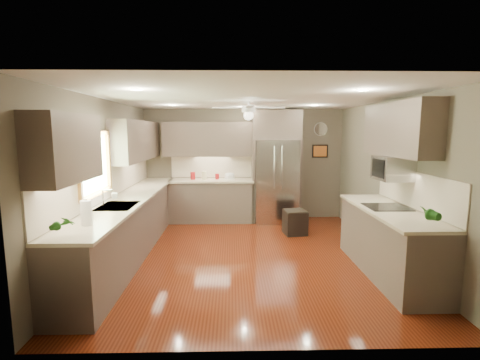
{
  "coord_description": "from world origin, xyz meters",
  "views": [
    {
      "loc": [
        -0.28,
        -5.44,
        2.01
      ],
      "look_at": [
        -0.13,
        0.6,
        1.15
      ],
      "focal_mm": 26.0,
      "sensor_mm": 36.0,
      "label": 1
    }
  ],
  "objects_px": {
    "refrigerator": "(276,168)",
    "canister_c": "(204,175)",
    "microwave": "(392,168)",
    "stool": "(295,222)",
    "canister_d": "(217,177)",
    "soap_bottle": "(115,195)",
    "potted_plant_right": "(429,214)",
    "canister_a": "(193,176)",
    "potted_plant_left": "(63,224)",
    "paper_towel": "(86,213)",
    "bowl": "(230,178)"
  },
  "relations": [
    {
      "from": "canister_a",
      "to": "refrigerator",
      "type": "xyz_separation_m",
      "value": [
        1.84,
        -0.06,
        0.17
      ]
    },
    {
      "from": "bowl",
      "to": "canister_c",
      "type": "bearing_deg",
      "value": -177.22
    },
    {
      "from": "microwave",
      "to": "paper_towel",
      "type": "height_order",
      "value": "microwave"
    },
    {
      "from": "refrigerator",
      "to": "stool",
      "type": "bearing_deg",
      "value": -75.54
    },
    {
      "from": "canister_a",
      "to": "soap_bottle",
      "type": "distance_m",
      "value": 2.55
    },
    {
      "from": "potted_plant_right",
      "to": "refrigerator",
      "type": "relative_size",
      "value": 0.12
    },
    {
      "from": "soap_bottle",
      "to": "potted_plant_left",
      "type": "xyz_separation_m",
      "value": [
        0.1,
        -1.87,
        0.06
      ]
    },
    {
      "from": "canister_d",
      "to": "paper_towel",
      "type": "distance_m",
      "value": 4.01
    },
    {
      "from": "bowl",
      "to": "stool",
      "type": "height_order",
      "value": "bowl"
    },
    {
      "from": "canister_d",
      "to": "refrigerator",
      "type": "height_order",
      "value": "refrigerator"
    },
    {
      "from": "paper_towel",
      "to": "bowl",
      "type": "bearing_deg",
      "value": 66.84
    },
    {
      "from": "microwave",
      "to": "stool",
      "type": "xyz_separation_m",
      "value": [
        -1.07,
        1.7,
        -1.24
      ]
    },
    {
      "from": "refrigerator",
      "to": "paper_towel",
      "type": "distance_m",
      "value": 4.54
    },
    {
      "from": "canister_d",
      "to": "microwave",
      "type": "height_order",
      "value": "microwave"
    },
    {
      "from": "canister_c",
      "to": "soap_bottle",
      "type": "distance_m",
      "value": 2.65
    },
    {
      "from": "stool",
      "to": "canister_c",
      "type": "bearing_deg",
      "value": 150.26
    },
    {
      "from": "stool",
      "to": "paper_towel",
      "type": "bearing_deg",
      "value": -137.14
    },
    {
      "from": "canister_d",
      "to": "paper_towel",
      "type": "relative_size",
      "value": 0.42
    },
    {
      "from": "canister_c",
      "to": "potted_plant_left",
      "type": "height_order",
      "value": "potted_plant_left"
    },
    {
      "from": "soap_bottle",
      "to": "bowl",
      "type": "xyz_separation_m",
      "value": [
        1.75,
        2.39,
        -0.06
      ]
    },
    {
      "from": "canister_a",
      "to": "stool",
      "type": "relative_size",
      "value": 0.36
    },
    {
      "from": "potted_plant_right",
      "to": "bowl",
      "type": "height_order",
      "value": "potted_plant_right"
    },
    {
      "from": "bowl",
      "to": "refrigerator",
      "type": "distance_m",
      "value": 1.05
    },
    {
      "from": "potted_plant_right",
      "to": "microwave",
      "type": "distance_m",
      "value": 1.23
    },
    {
      "from": "refrigerator",
      "to": "microwave",
      "type": "distance_m",
      "value": 3.03
    },
    {
      "from": "canister_d",
      "to": "canister_c",
      "type": "bearing_deg",
      "value": -172.72
    },
    {
      "from": "paper_towel",
      "to": "canister_c",
      "type": "bearing_deg",
      "value": 74.32
    },
    {
      "from": "bowl",
      "to": "stool",
      "type": "bearing_deg",
      "value": -40.12
    },
    {
      "from": "canister_a",
      "to": "potted_plant_right",
      "type": "relative_size",
      "value": 0.57
    },
    {
      "from": "potted_plant_right",
      "to": "soap_bottle",
      "type": "bearing_deg",
      "value": 158.84
    },
    {
      "from": "canister_a",
      "to": "stool",
      "type": "height_order",
      "value": "canister_a"
    },
    {
      "from": "canister_c",
      "to": "bowl",
      "type": "xyz_separation_m",
      "value": [
        0.56,
        0.03,
        -0.06
      ]
    },
    {
      "from": "canister_a",
      "to": "stool",
      "type": "bearing_deg",
      "value": -26.94
    },
    {
      "from": "soap_bottle",
      "to": "canister_d",
      "type": "bearing_deg",
      "value": 58.6
    },
    {
      "from": "canister_a",
      "to": "soap_bottle",
      "type": "xyz_separation_m",
      "value": [
        -0.93,
        -2.38,
        0.01
      ]
    },
    {
      "from": "canister_a",
      "to": "canister_d",
      "type": "distance_m",
      "value": 0.54
    },
    {
      "from": "bowl",
      "to": "paper_towel",
      "type": "relative_size",
      "value": 0.74
    },
    {
      "from": "microwave",
      "to": "bowl",
      "type": "bearing_deg",
      "value": 130.19
    },
    {
      "from": "refrigerator",
      "to": "canister_c",
      "type": "bearing_deg",
      "value": 178.3
    },
    {
      "from": "canister_c",
      "to": "refrigerator",
      "type": "relative_size",
      "value": 0.08
    },
    {
      "from": "potted_plant_left",
      "to": "potted_plant_right",
      "type": "relative_size",
      "value": 0.97
    },
    {
      "from": "stool",
      "to": "paper_towel",
      "type": "height_order",
      "value": "paper_towel"
    },
    {
      "from": "potted_plant_right",
      "to": "bowl",
      "type": "relative_size",
      "value": 1.3
    },
    {
      "from": "bowl",
      "to": "microwave",
      "type": "height_order",
      "value": "microwave"
    },
    {
      "from": "canister_a",
      "to": "paper_towel",
      "type": "relative_size",
      "value": 0.55
    },
    {
      "from": "canister_c",
      "to": "canister_d",
      "type": "height_order",
      "value": "canister_c"
    },
    {
      "from": "canister_d",
      "to": "potted_plant_left",
      "type": "xyz_separation_m",
      "value": [
        -1.36,
        -4.27,
        0.09
      ]
    },
    {
      "from": "canister_a",
      "to": "potted_plant_right",
      "type": "height_order",
      "value": "potted_plant_right"
    },
    {
      "from": "canister_c",
      "to": "canister_d",
      "type": "xyz_separation_m",
      "value": [
        0.28,
        0.04,
        -0.03
      ]
    },
    {
      "from": "potted_plant_right",
      "to": "bowl",
      "type": "bearing_deg",
      "value": 119.7
    }
  ]
}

